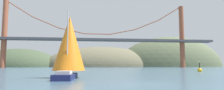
% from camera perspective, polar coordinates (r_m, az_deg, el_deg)
% --- Properties ---
extents(ground_plane, '(360.00, 360.00, 0.00)m').
position_cam_1_polar(ground_plane, '(17.99, 10.01, -10.94)').
color(ground_plane, '#426075').
extents(headland_left, '(56.82, 44.00, 26.56)m').
position_cam_1_polar(headland_left, '(160.14, -25.05, -5.72)').
color(headland_left, '#425138').
rests_on(headland_left, ground_plane).
extents(headland_center, '(88.74, 44.00, 30.49)m').
position_cam_1_polar(headland_center, '(152.51, -2.98, -6.28)').
color(headland_center, '#6B664C').
rests_on(headland_center, ground_plane).
extents(headland_right, '(84.42, 44.00, 47.76)m').
position_cam_1_polar(headland_right, '(165.53, 16.49, -6.00)').
color(headland_right, '#5B6647').
rests_on(headland_right, ground_plane).
extents(suspension_bridge, '(137.09, 6.00, 37.15)m').
position_cam_1_polar(suspension_bridge, '(113.31, -4.12, 2.08)').
color(suspension_bridge, brown).
rests_on(suspension_bridge, ground_plane).
extents(sailboat_orange_sail, '(4.32, 7.45, 8.39)m').
position_cam_1_polar(sailboat_orange_sail, '(25.81, -12.23, -0.06)').
color(sailboat_orange_sail, '#191E4C').
rests_on(sailboat_orange_sail, ground_plane).
extents(channel_buoy, '(1.10, 1.10, 2.64)m').
position_cam_1_polar(channel_buoy, '(52.51, 23.93, -6.60)').
color(channel_buoy, gold).
rests_on(channel_buoy, ground_plane).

